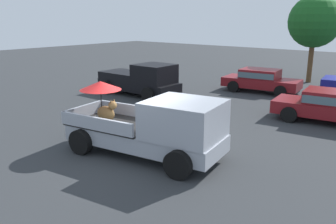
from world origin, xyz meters
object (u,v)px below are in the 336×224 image
object	(u,v)px
pickup_truck_main	(155,127)
pickup_truck_far	(141,80)
parked_sedan_far	(330,105)
parked_sedan_near	(261,79)

from	to	relation	value
pickup_truck_main	pickup_truck_far	size ratio (longest dim) A/B	1.10
pickup_truck_main	parked_sedan_far	world-z (taller)	pickup_truck_main
parked_sedan_near	parked_sedan_far	bearing A→B (deg)	-46.37
pickup_truck_far	parked_sedan_near	size ratio (longest dim) A/B	1.07
pickup_truck_main	parked_sedan_far	distance (m)	7.96
pickup_truck_main	pickup_truck_far	distance (m)	9.01
parked_sedan_near	pickup_truck_main	bearing A→B (deg)	-88.39
pickup_truck_main	pickup_truck_far	xyz separation A→B (m)	(-6.56, 6.18, -0.10)
pickup_truck_main	pickup_truck_far	bearing A→B (deg)	127.32
parked_sedan_near	parked_sedan_far	xyz separation A→B (m)	(4.89, -3.91, 0.00)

